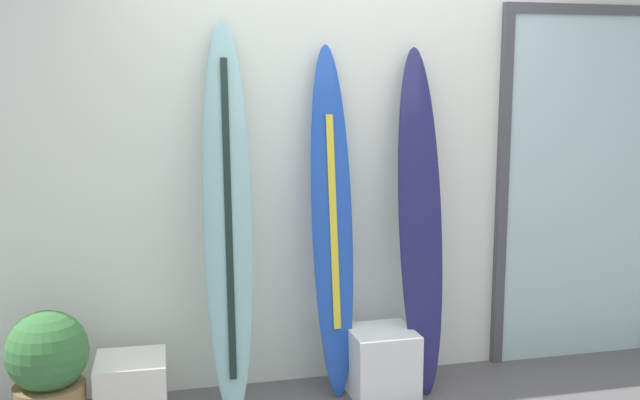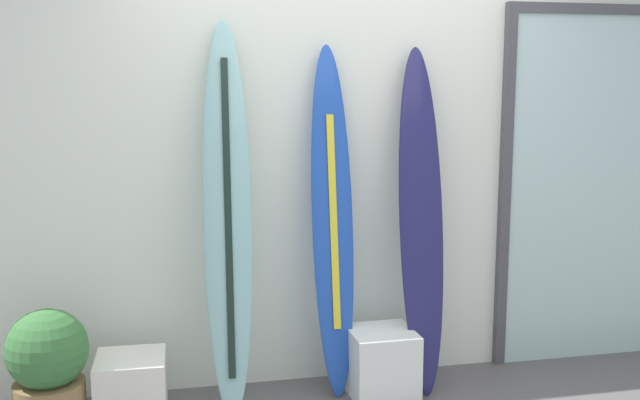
# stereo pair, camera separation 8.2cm
# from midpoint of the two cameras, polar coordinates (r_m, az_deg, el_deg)

# --- Properties ---
(wall_back) EXTENTS (7.20, 0.20, 2.80)m
(wall_back) POSITION_cam_midpoint_polar(r_m,az_deg,el_deg) (4.28, 0.58, 4.83)
(wall_back) COLOR silver
(wall_back) RESTS_ON ground
(surfboard_seafoam) EXTENTS (0.28, 0.48, 2.05)m
(surfboard_seafoam) POSITION_cam_midpoint_polar(r_m,az_deg,el_deg) (3.87, -7.72, -1.31)
(surfboard_seafoam) COLOR #88BDBB
(surfboard_seafoam) RESTS_ON ground
(surfboard_cobalt) EXTENTS (0.25, 0.32, 1.92)m
(surfboard_cobalt) POSITION_cam_midpoint_polar(r_m,az_deg,el_deg) (4.04, 0.37, -1.97)
(surfboard_cobalt) COLOR #1F4CB2
(surfboard_cobalt) RESTS_ON ground
(surfboard_navy) EXTENTS (0.27, 0.42, 1.92)m
(surfboard_navy) POSITION_cam_midpoint_polar(r_m,az_deg,el_deg) (4.13, 7.17, -1.57)
(surfboard_navy) COLOR navy
(surfboard_navy) RESTS_ON ground
(display_block_left) EXTENTS (0.35, 0.35, 0.37)m
(display_block_left) POSITION_cam_midpoint_polar(r_m,az_deg,el_deg) (4.19, 4.18, -12.38)
(display_block_left) COLOR white
(display_block_left) RESTS_ON ground
(display_block_center) EXTENTS (0.36, 0.36, 0.34)m
(display_block_center) POSITION_cam_midpoint_polar(r_m,az_deg,el_deg) (4.01, -14.88, -13.94)
(display_block_center) COLOR white
(display_block_center) RESTS_ON ground
(glass_door) EXTENTS (1.13, 0.06, 2.17)m
(glass_door) POSITION_cam_midpoint_polar(r_m,az_deg,el_deg) (4.81, 19.02, 1.43)
(glass_door) COLOR silver
(glass_door) RESTS_ON ground
(potted_plant) EXTENTS (0.39, 0.39, 0.64)m
(potted_plant) POSITION_cam_midpoint_polar(r_m,az_deg,el_deg) (3.88, -20.76, -12.32)
(potted_plant) COLOR olive
(potted_plant) RESTS_ON ground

